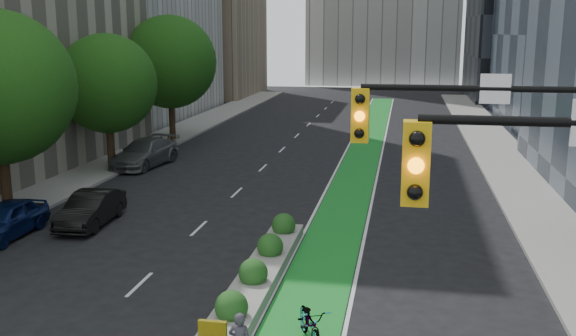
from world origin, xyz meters
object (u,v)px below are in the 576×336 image
at_px(bicycle, 311,324).
at_px(parked_car_left_mid, 91,209).
at_px(median_planter, 261,269).
at_px(parked_car_left_near, 5,220).
at_px(parked_car_left_far, 145,153).

relative_size(bicycle, parked_car_left_mid, 0.51).
xyz_separation_m(median_planter, parked_car_left_mid, (-8.20, 4.61, 0.32)).
height_order(bicycle, parked_car_left_mid, parked_car_left_mid).
height_order(parked_car_left_near, parked_car_left_mid, parked_car_left_near).
height_order(median_planter, parked_car_left_mid, parked_car_left_mid).
bearing_deg(median_planter, parked_car_left_mid, 150.64).
bearing_deg(parked_car_left_near, parked_car_left_far, 90.23).
relative_size(median_planter, parked_car_left_far, 1.88).
bearing_deg(parked_car_left_mid, parked_car_left_far, 99.21).
distance_m(median_planter, parked_car_left_mid, 9.41).
distance_m(parked_car_left_near, parked_car_left_mid, 3.24).
bearing_deg(parked_car_left_far, parked_car_left_mid, -69.90).
height_order(bicycle, parked_car_left_near, parked_car_left_near).
bearing_deg(parked_car_left_mid, parked_car_left_near, -143.38).
xyz_separation_m(parked_car_left_near, parked_car_left_mid, (2.50, 2.07, -0.02)).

